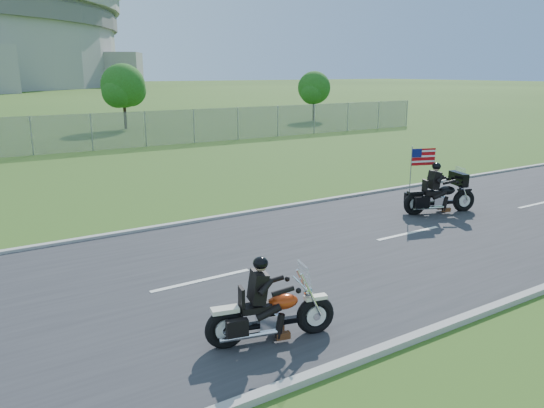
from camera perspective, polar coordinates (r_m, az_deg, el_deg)
ground at (r=11.97m, az=1.17°, el=-6.44°), size 420.00×420.00×0.00m
road at (r=11.97m, az=1.17°, el=-6.35°), size 120.00×8.00×0.04m
curb_north at (r=15.32m, az=-7.30°, el=-1.73°), size 120.00×0.18×0.12m
curb_south at (r=9.16m, az=15.82°, el=-13.41°), size 120.00×0.18×0.12m
tree_fence_near at (r=41.23m, az=-15.67°, el=11.91°), size 3.52×3.28×4.75m
tree_fence_far at (r=46.87m, az=4.57°, el=12.18°), size 3.08×2.87×4.20m
motorcycle_lead at (r=8.54m, az=-0.28°, el=-11.84°), size 2.13×0.86×1.46m
motorcycle_follow at (r=16.69m, az=17.59°, el=0.79°), size 2.29×1.13×1.97m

